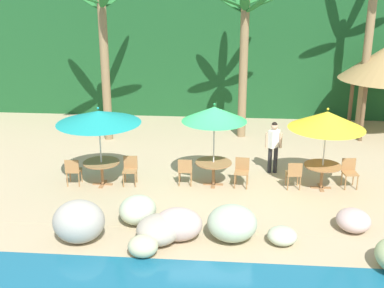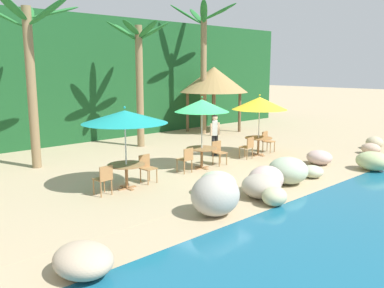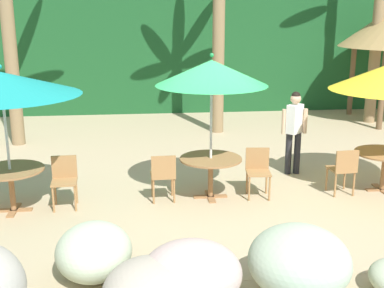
# 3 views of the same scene
# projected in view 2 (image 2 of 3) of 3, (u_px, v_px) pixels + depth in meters

# --- Properties ---
(ground_plane) EXTENTS (120.00, 120.00, 0.00)m
(ground_plane) POSITION_uv_depth(u_px,v_px,m) (207.00, 170.00, 14.47)
(ground_plane) COLOR tan
(terrace_deck) EXTENTS (18.00, 5.20, 0.01)m
(terrace_deck) POSITION_uv_depth(u_px,v_px,m) (207.00, 170.00, 14.47)
(terrace_deck) COLOR tan
(terrace_deck) RESTS_ON ground
(foliage_backdrop) EXTENTS (28.00, 2.40, 6.00)m
(foliage_backdrop) POSITION_uv_depth(u_px,v_px,m) (79.00, 79.00, 20.41)
(foliage_backdrop) COLOR #194C23
(foliage_backdrop) RESTS_ON ground
(rock_seawall) EXTENTS (17.30, 3.20, 1.02)m
(rock_seawall) POSITION_uv_depth(u_px,v_px,m) (263.00, 181.00, 11.67)
(rock_seawall) COLOR #B5C4A3
(rock_seawall) RESTS_ON ground
(umbrella_teal) EXTENTS (2.49, 2.49, 2.45)m
(umbrella_teal) POSITION_uv_depth(u_px,v_px,m) (125.00, 117.00, 11.84)
(umbrella_teal) COLOR silver
(umbrella_teal) RESTS_ON ground
(dining_table_teal) EXTENTS (1.10, 1.10, 0.74)m
(dining_table_teal) POSITION_uv_depth(u_px,v_px,m) (126.00, 168.00, 12.12)
(dining_table_teal) COLOR olive
(dining_table_teal) RESTS_ON ground
(chair_teal_seaward) EXTENTS (0.44, 0.45, 0.87)m
(chair_teal_seaward) POSITION_uv_depth(u_px,v_px,m) (147.00, 166.00, 12.80)
(chair_teal_seaward) COLOR #9E7042
(chair_teal_seaward) RESTS_ON ground
(chair_teal_inland) EXTENTS (0.45, 0.46, 0.87)m
(chair_teal_inland) POSITION_uv_depth(u_px,v_px,m) (104.00, 178.00, 11.47)
(chair_teal_inland) COLOR #9E7042
(chair_teal_inland) RESTS_ON ground
(umbrella_green) EXTENTS (1.92, 1.92, 2.57)m
(umbrella_green) POSITION_uv_depth(u_px,v_px,m) (202.00, 106.00, 14.27)
(umbrella_green) COLOR silver
(umbrella_green) RESTS_ON ground
(dining_table_green) EXTENTS (1.10, 1.10, 0.74)m
(dining_table_green) POSITION_uv_depth(u_px,v_px,m) (202.00, 151.00, 14.57)
(dining_table_green) COLOR olive
(dining_table_green) RESTS_ON ground
(chair_green_seaward) EXTENTS (0.46, 0.47, 0.87)m
(chair_green_seaward) POSITION_uv_depth(u_px,v_px,m) (218.00, 151.00, 15.16)
(chair_green_seaward) COLOR #9E7042
(chair_green_seaward) RESTS_ON ground
(chair_green_inland) EXTENTS (0.43, 0.44, 0.87)m
(chair_green_inland) POSITION_uv_depth(u_px,v_px,m) (186.00, 158.00, 13.93)
(chair_green_inland) COLOR #9E7042
(chair_green_inland) RESTS_ON ground
(umbrella_yellow) EXTENTS (2.21, 2.21, 2.49)m
(umbrella_yellow) POSITION_uv_depth(u_px,v_px,m) (260.00, 103.00, 16.46)
(umbrella_yellow) COLOR silver
(umbrella_yellow) RESTS_ON ground
(dining_table_yellow) EXTENTS (1.10, 1.10, 0.74)m
(dining_table_yellow) POSITION_uv_depth(u_px,v_px,m) (258.00, 141.00, 16.74)
(dining_table_yellow) COLOR olive
(dining_table_yellow) RESTS_ON ground
(chair_yellow_seaward) EXTENTS (0.47, 0.48, 0.87)m
(chair_yellow_seaward) POSITION_uv_depth(u_px,v_px,m) (267.00, 140.00, 17.45)
(chair_yellow_seaward) COLOR #9E7042
(chair_yellow_seaward) RESTS_ON ground
(chair_yellow_inland) EXTENTS (0.45, 0.46, 0.87)m
(chair_yellow_inland) POSITION_uv_depth(u_px,v_px,m) (248.00, 146.00, 16.09)
(chair_yellow_inland) COLOR #9E7042
(chair_yellow_inland) RESTS_ON ground
(palm_tree_nearest) EXTENTS (3.69, 3.57, 5.85)m
(palm_tree_nearest) POSITION_uv_depth(u_px,v_px,m) (30.00, 57.00, 14.10)
(palm_tree_nearest) COLOR olive
(palm_tree_nearest) RESTS_ON ground
(palm_tree_second) EXTENTS (2.81, 2.83, 5.51)m
(palm_tree_second) POSITION_uv_depth(u_px,v_px,m) (139.00, 62.00, 18.11)
(palm_tree_second) COLOR olive
(palm_tree_second) RESTS_ON ground
(palm_tree_third) EXTENTS (3.27, 3.56, 6.79)m
(palm_tree_third) POSITION_uv_depth(u_px,v_px,m) (204.00, 51.00, 21.69)
(palm_tree_third) COLOR olive
(palm_tree_third) RESTS_ON ground
(palapa_hut) EXTENTS (3.73, 3.73, 3.59)m
(palapa_hut) POSITION_uv_depth(u_px,v_px,m) (214.00, 80.00, 22.62)
(palapa_hut) COLOR brown
(palapa_hut) RESTS_ON ground
(waiter_in_white) EXTENTS (0.52, 0.38, 1.70)m
(waiter_in_white) POSITION_uv_depth(u_px,v_px,m) (215.00, 132.00, 16.57)
(waiter_in_white) COLOR #232328
(waiter_in_white) RESTS_ON ground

